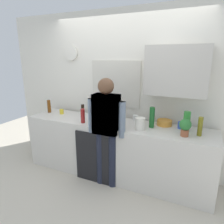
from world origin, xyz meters
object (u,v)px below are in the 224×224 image
at_px(cup_white_mug, 135,118).
at_px(dish_soap, 107,118).
at_px(bottle_olive_oil, 200,126).
at_px(person_guest, 106,125).
at_px(cup_blue_mug, 181,125).
at_px(mixing_bowl, 164,123).
at_px(bottle_clear_soda, 187,122).
at_px(bottle_red_vinegar, 83,116).
at_px(coffee_maker, 105,108).
at_px(bottle_amber_beer, 49,106).
at_px(cup_yellow_cup, 62,112).
at_px(bottle_dark_sauce, 83,109).
at_px(person_at_sink, 106,125).
at_px(potted_plant, 185,126).
at_px(storage_canister, 140,124).
at_px(bottle_green_wine, 152,117).

xyz_separation_m(cup_white_mug, dish_soap, (-0.36, -0.30, 0.03)).
xyz_separation_m(bottle_olive_oil, person_guest, (-1.20, -0.28, -0.06)).
bearing_deg(person_guest, cup_blue_mug, -169.02).
bearing_deg(mixing_bowl, cup_white_mug, 177.76).
height_order(bottle_clear_soda, cup_white_mug, bottle_clear_soda).
height_order(bottle_red_vinegar, mixing_bowl, bottle_red_vinegar).
xyz_separation_m(coffee_maker, bottle_amber_beer, (-1.05, -0.18, -0.03)).
bearing_deg(person_guest, bottle_clear_soda, -174.95).
xyz_separation_m(cup_yellow_cup, cup_white_mug, (1.33, 0.16, 0.01)).
relative_size(bottle_red_vinegar, cup_blue_mug, 2.20).
xyz_separation_m(bottle_dark_sauce, person_at_sink, (0.71, -0.50, -0.03)).
height_order(potted_plant, person_guest, person_guest).
height_order(bottle_clear_soda, bottle_dark_sauce, bottle_clear_soda).
bearing_deg(mixing_bowl, person_guest, -144.62).
height_order(potted_plant, dish_soap, potted_plant).
distance_m(bottle_red_vinegar, cup_white_mug, 0.83).
distance_m(potted_plant, person_at_sink, 1.05).
xyz_separation_m(bottle_olive_oil, potted_plant, (-0.17, -0.10, 0.01)).
bearing_deg(cup_yellow_cup, storage_canister, -7.21).
bearing_deg(cup_blue_mug, coffee_maker, 176.37).
xyz_separation_m(bottle_red_vinegar, bottle_dark_sauce, (-0.26, 0.40, -0.02)).
height_order(mixing_bowl, storage_canister, storage_canister).
xyz_separation_m(potted_plant, person_at_sink, (-1.03, -0.18, -0.07)).
bearing_deg(cup_white_mug, cup_blue_mug, -5.38).
xyz_separation_m(bottle_dark_sauce, mixing_bowl, (1.42, 0.01, -0.05)).
bearing_deg(dish_soap, bottle_clear_soda, 7.33).
distance_m(bottle_clear_soda, dish_soap, 1.14).
xyz_separation_m(cup_yellow_cup, person_guest, (1.07, -0.37, 0.02)).
height_order(storage_canister, person_guest, person_guest).
height_order(mixing_bowl, potted_plant, potted_plant).
bearing_deg(cup_white_mug, bottle_dark_sauce, -178.49).
bearing_deg(cup_blue_mug, dish_soap, -167.53).
height_order(cup_blue_mug, dish_soap, dish_soap).
bearing_deg(storage_canister, potted_plant, 0.44).
bearing_deg(storage_canister, person_guest, -157.69).
distance_m(cup_yellow_cup, potted_plant, 2.11).
bearing_deg(potted_plant, bottle_amber_beer, 175.76).
height_order(bottle_amber_beer, cup_yellow_cup, bottle_amber_beer).
bearing_deg(potted_plant, cup_yellow_cup, 174.94).
bearing_deg(bottle_dark_sauce, bottle_olive_oil, -6.48).
bearing_deg(bottle_clear_soda, mixing_bowl, 156.81).
relative_size(bottle_green_wine, person_guest, 0.19).
height_order(cup_blue_mug, person_guest, person_guest).
height_order(bottle_red_vinegar, dish_soap, bottle_red_vinegar).
relative_size(coffee_maker, cup_blue_mug, 3.30).
bearing_deg(coffee_maker, bottle_amber_beer, -170.30).
height_order(cup_yellow_cup, mixing_bowl, cup_yellow_cup).
height_order(bottle_red_vinegar, cup_white_mug, bottle_red_vinegar).
distance_m(mixing_bowl, potted_plant, 0.46).
bearing_deg(bottle_amber_beer, cup_yellow_cup, 2.22).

